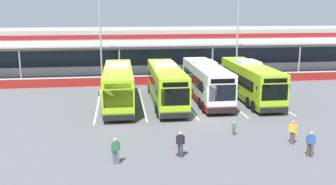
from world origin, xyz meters
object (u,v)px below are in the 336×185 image
coach_bus_leftmost (118,86)px  pedestrian_child (234,128)px  coach_bus_centre (206,82)px  pedestrian_approaching_bus (116,150)px  pedestrian_near_bin (311,143)px  lamp_post_west (100,31)px  coach_bus_left_centre (166,85)px  lamp_post_centre (238,30)px  pedestrian_with_handbag (180,143)px  pedestrian_in_dark_coat (293,131)px  coach_bus_right_centre (250,82)px

coach_bus_leftmost → pedestrian_child: coach_bus_leftmost is taller
coach_bus_centre → pedestrian_approaching_bus: size_ratio=7.51×
pedestrian_child → pedestrian_near_bin: size_ratio=0.62×
coach_bus_leftmost → pedestrian_child: size_ratio=12.11×
coach_bus_leftmost → lamp_post_west: bearing=100.0°
coach_bus_left_centre → lamp_post_centre: bearing=46.8°
coach_bus_centre → lamp_post_centre: (6.49, 10.33, 4.50)m
coach_bus_leftmost → pedestrian_approaching_bus: bearing=-91.1°
coach_bus_left_centre → pedestrian_with_handbag: 13.13m
lamp_post_west → lamp_post_centre: bearing=0.3°
lamp_post_centre → coach_bus_leftmost: bearing=-143.3°
lamp_post_west → pedestrian_in_dark_coat: bearing=-59.8°
coach_bus_left_centre → coach_bus_centre: same height
coach_bus_right_centre → lamp_post_west: lamp_post_west is taller
coach_bus_centre → coach_bus_right_centre: size_ratio=1.00×
pedestrian_in_dark_coat → lamp_post_centre: (3.59, 23.17, 5.42)m
pedestrian_child → lamp_post_west: lamp_post_west is taller
pedestrian_near_bin → pedestrian_approaching_bus: 11.81m
coach_bus_leftmost → pedestrian_with_handbag: size_ratio=7.51×
coach_bus_leftmost → lamp_post_west: lamp_post_west is taller
coach_bus_leftmost → pedestrian_near_bin: size_ratio=7.51×
pedestrian_near_bin → pedestrian_approaching_bus: same height
coach_bus_right_centre → lamp_post_centre: bearing=78.9°
pedestrian_near_bin → lamp_post_west: size_ratio=0.15×
coach_bus_left_centre → lamp_post_centre: size_ratio=1.11×
coach_bus_leftmost → coach_bus_centre: same height
coach_bus_centre → pedestrian_approaching_bus: 17.05m
pedestrian_in_dark_coat → lamp_post_west: 27.26m
pedestrian_approaching_bus → coach_bus_centre: bearing=58.7°
pedestrian_with_handbag → coach_bus_left_centre: bearing=86.3°
pedestrian_with_handbag → lamp_post_centre: (11.43, 24.32, 5.43)m
pedestrian_in_dark_coat → lamp_post_west: lamp_post_west is taller
pedestrian_in_dark_coat → pedestrian_with_handbag: bearing=-171.7°
pedestrian_child → pedestrian_near_bin: pedestrian_near_bin is taller
pedestrian_with_handbag → pedestrian_approaching_bus: (-3.90, -0.56, 0.02)m
lamp_post_west → pedestrian_near_bin: bearing=-61.9°
coach_bus_right_centre → coach_bus_left_centre: bearing=-176.5°
coach_bus_leftmost → coach_bus_left_centre: same height
pedestrian_with_handbag → pedestrian_child: (4.51, 3.44, -0.32)m
coach_bus_leftmost → pedestrian_in_dark_coat: size_ratio=7.51×
pedestrian_in_dark_coat → pedestrian_near_bin: (0.07, -2.20, 0.00)m
lamp_post_west → coach_bus_leftmost: bearing=-80.0°
coach_bus_leftmost → coach_bus_centre: size_ratio=1.00×
pedestrian_in_dark_coat → pedestrian_near_bin: size_ratio=1.00×
coach_bus_leftmost → pedestrian_in_dark_coat: bearing=-46.2°
coach_bus_left_centre → pedestrian_child: coach_bus_left_centre is taller
lamp_post_centre → pedestrian_near_bin: bearing=-97.9°
pedestrian_with_handbag → pedestrian_approaching_bus: size_ratio=1.00×
pedestrian_child → pedestrian_approaching_bus: (-8.41, -4.00, 0.33)m
pedestrian_with_handbag → lamp_post_west: lamp_post_west is taller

